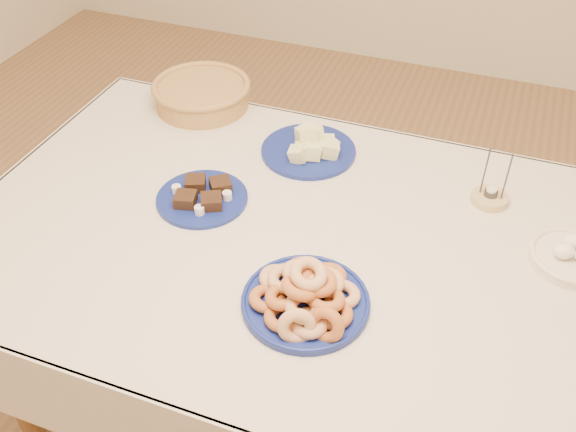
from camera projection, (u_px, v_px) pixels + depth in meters
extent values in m
plane|color=olive|center=(293.00, 404.00, 2.10)|extent=(5.00, 5.00, 0.00)
cylinder|color=brown|center=(151.00, 200.00, 2.34)|extent=(0.06, 0.06, 0.72)
cylinder|color=brown|center=(553.00, 300.00, 1.96)|extent=(0.06, 0.06, 0.72)
cylinder|color=brown|center=(6.00, 371.00, 1.77)|extent=(0.06, 0.06, 0.72)
cube|color=beige|center=(295.00, 237.00, 1.62)|extent=(1.70, 1.10, 0.02)
cube|color=beige|center=(352.00, 160.00, 2.09)|extent=(1.70, 0.01, 0.28)
cube|color=beige|center=(29.00, 203.00, 1.93)|extent=(0.01, 1.10, 0.28)
cylinder|color=navy|center=(305.00, 303.00, 1.43)|extent=(0.36, 0.36, 0.01)
torus|color=navy|center=(306.00, 300.00, 1.42)|extent=(0.36, 0.36, 0.01)
torus|color=#BF804F|center=(342.00, 294.00, 1.42)|extent=(0.10, 0.10, 0.03)
torus|color=#964C21|center=(329.00, 276.00, 1.46)|extent=(0.10, 0.10, 0.03)
torus|color=#964C21|center=(302.00, 270.00, 1.47)|extent=(0.12, 0.12, 0.03)
torus|color=#BF804F|center=(277.00, 279.00, 1.45)|extent=(0.11, 0.11, 0.04)
torus|color=#964C21|center=(267.00, 299.00, 1.41)|extent=(0.11, 0.11, 0.03)
torus|color=#964C21|center=(283.00, 317.00, 1.37)|extent=(0.12, 0.12, 0.03)
torus|color=#BF804F|center=(309.00, 323.00, 1.36)|extent=(0.12, 0.12, 0.03)
torus|color=#964C21|center=(334.00, 314.00, 1.37)|extent=(0.12, 0.12, 0.03)
torus|color=#BF804F|center=(326.00, 282.00, 1.41)|extent=(0.12, 0.12, 0.03)
torus|color=#964C21|center=(308.00, 271.00, 1.44)|extent=(0.10, 0.10, 0.05)
torus|color=#BF804F|center=(286.00, 278.00, 1.42)|extent=(0.12, 0.12, 0.04)
torus|color=#964C21|center=(284.00, 296.00, 1.38)|extent=(0.10, 0.09, 0.04)
torus|color=#BF804F|center=(304.00, 307.00, 1.36)|extent=(0.11, 0.10, 0.04)
torus|color=#964C21|center=(326.00, 299.00, 1.37)|extent=(0.09, 0.09, 0.04)
torus|color=#964C21|center=(318.00, 281.00, 1.38)|extent=(0.11, 0.11, 0.04)
torus|color=#BF804F|center=(301.00, 273.00, 1.40)|extent=(0.12, 0.12, 0.04)
torus|color=#964C21|center=(299.00, 288.00, 1.36)|extent=(0.12, 0.12, 0.06)
torus|color=#BF804F|center=(308.00, 274.00, 1.36)|extent=(0.12, 0.12, 0.05)
torus|color=#BF804F|center=(297.00, 326.00, 1.33)|extent=(0.10, 0.08, 0.09)
torus|color=#964C21|center=(326.00, 325.00, 1.34)|extent=(0.09, 0.07, 0.09)
cylinder|color=navy|center=(308.00, 151.00, 1.88)|extent=(0.36, 0.36, 0.01)
cube|color=#CCD687|center=(331.00, 150.00, 1.83)|extent=(0.06, 0.06, 0.05)
cube|color=#CCD687|center=(329.00, 146.00, 1.85)|extent=(0.06, 0.06, 0.05)
cube|color=#CCD687|center=(312.00, 135.00, 1.83)|extent=(0.05, 0.05, 0.06)
cube|color=#CCD687|center=(304.00, 135.00, 1.83)|extent=(0.06, 0.06, 0.05)
cube|color=#CCD687|center=(313.00, 152.00, 1.83)|extent=(0.06, 0.06, 0.05)
cube|color=#CCD687|center=(320.00, 148.00, 1.84)|extent=(0.04, 0.04, 0.04)
cube|color=#CCD687|center=(302.00, 151.00, 1.83)|extent=(0.06, 0.06, 0.05)
cube|color=#CCD687|center=(327.00, 144.00, 1.86)|extent=(0.06, 0.06, 0.05)
cube|color=#CCD687|center=(298.00, 154.00, 1.82)|extent=(0.06, 0.05, 0.06)
cube|color=#CCD687|center=(316.00, 133.00, 1.84)|extent=(0.07, 0.06, 0.06)
cube|color=#CCD687|center=(313.00, 134.00, 1.84)|extent=(0.05, 0.05, 0.05)
cube|color=#CCD687|center=(308.00, 133.00, 1.84)|extent=(0.06, 0.07, 0.05)
cylinder|color=navy|center=(202.00, 198.00, 1.71)|extent=(0.32, 0.32, 0.01)
cube|color=black|center=(186.00, 199.00, 1.67)|extent=(0.07, 0.07, 0.03)
cube|color=black|center=(211.00, 201.00, 1.67)|extent=(0.07, 0.07, 0.03)
cube|color=black|center=(195.00, 183.00, 1.73)|extent=(0.07, 0.07, 0.03)
cube|color=black|center=(221.00, 185.00, 1.72)|extent=(0.08, 0.08, 0.03)
cylinder|color=white|center=(177.00, 189.00, 1.71)|extent=(0.03, 0.03, 0.02)
cylinder|color=white|center=(199.00, 210.00, 1.65)|extent=(0.03, 0.03, 0.02)
cylinder|color=white|center=(227.00, 196.00, 1.69)|extent=(0.03, 0.03, 0.02)
cylinder|color=olive|center=(202.00, 96.00, 2.06)|extent=(0.36, 0.36, 0.07)
torus|color=olive|center=(201.00, 86.00, 2.04)|extent=(0.39, 0.39, 0.02)
cylinder|color=tan|center=(489.00, 198.00, 1.70)|extent=(0.11, 0.11, 0.02)
cylinder|color=#3E3E42|center=(491.00, 193.00, 1.69)|extent=(0.04, 0.04, 0.01)
cylinder|color=silver|center=(492.00, 190.00, 1.68)|extent=(0.03, 0.03, 0.01)
cylinder|color=#3E3E42|center=(485.00, 171.00, 1.66)|extent=(0.01, 0.01, 0.14)
cylinder|color=#3E3E42|center=(507.00, 177.00, 1.64)|extent=(0.01, 0.01, 0.14)
cylinder|color=silver|center=(570.00, 259.00, 1.53)|extent=(0.23, 0.23, 0.02)
torus|color=silver|center=(571.00, 255.00, 1.52)|extent=(0.24, 0.24, 0.01)
ellipsoid|color=white|center=(564.00, 251.00, 1.50)|extent=(0.06, 0.05, 0.04)
ellipsoid|color=white|center=(573.00, 242.00, 1.52)|extent=(0.06, 0.05, 0.04)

